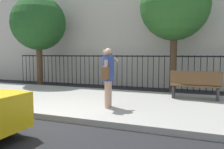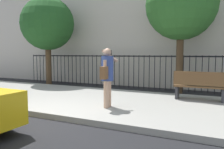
# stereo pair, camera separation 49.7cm
# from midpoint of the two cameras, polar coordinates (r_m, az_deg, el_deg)

# --- Properties ---
(ground_plane) EXTENTS (60.00, 60.00, 0.00)m
(ground_plane) POSITION_cam_midpoint_polar(r_m,az_deg,el_deg) (6.21, -15.05, -10.57)
(ground_plane) COLOR black
(sidewalk) EXTENTS (28.00, 4.40, 0.15)m
(sidewalk) POSITION_cam_midpoint_polar(r_m,az_deg,el_deg) (7.94, -4.64, -6.37)
(sidewalk) COLOR #9E9B93
(sidewalk) RESTS_ON ground
(iron_fence) EXTENTS (12.03, 0.04, 1.60)m
(iron_fence) POSITION_cam_midpoint_polar(r_m,az_deg,el_deg) (11.15, 4.90, 1.89)
(iron_fence) COLOR black
(iron_fence) RESTS_ON ground
(pedestrian_on_phone) EXTENTS (0.49, 0.68, 1.67)m
(pedestrian_on_phone) POSITION_cam_midpoint_polar(r_m,az_deg,el_deg) (6.38, 1.00, 0.29)
(pedestrian_on_phone) COLOR tan
(pedestrian_on_phone) RESTS_ON sidewalk
(street_bench) EXTENTS (1.60, 0.45, 0.95)m
(street_bench) POSITION_cam_midpoint_polar(r_m,az_deg,el_deg) (7.98, 22.68, -2.51)
(street_bench) COLOR brown
(street_bench) RESTS_ON sidewalk
(street_tree_mid) EXTENTS (2.84, 2.84, 5.05)m
(street_tree_mid) POSITION_cam_midpoint_polar(r_m,az_deg,el_deg) (10.00, 18.33, 16.17)
(street_tree_mid) COLOR #4C3823
(street_tree_mid) RESTS_ON ground
(street_tree_far) EXTENTS (2.72, 2.72, 4.56)m
(street_tree_far) POSITION_cam_midpoint_polar(r_m,az_deg,el_deg) (12.37, -14.71, 12.11)
(street_tree_far) COLOR #4C3823
(street_tree_far) RESTS_ON ground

